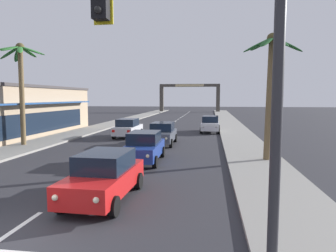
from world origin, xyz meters
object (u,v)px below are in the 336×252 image
object	(u,v)px
sedan_parked_nearest_kerb	(210,124)
palm_right_second	(271,73)
traffic_signal_mast	(107,27)
palm_left_second	(21,72)
sedan_fifth_in_queue	(162,133)
sedan_oncoming_far	(128,128)
town_gateway_arch	(189,94)
sedan_third_in_queue	(144,147)
sedan_lead_at_stop_bar	(105,176)

from	to	relation	value
sedan_parked_nearest_kerb	palm_right_second	bearing A→B (deg)	-77.09
traffic_signal_mast	palm_left_second	xyz separation A→B (m)	(-11.44, 14.03, 0.35)
palm_right_second	traffic_signal_mast	bearing A→B (deg)	-115.84
traffic_signal_mast	palm_left_second	world-z (taller)	palm_left_second
sedan_fifth_in_queue	palm_left_second	bearing A→B (deg)	-166.09
sedan_oncoming_far	palm_right_second	size ratio (longest dim) A/B	0.63
traffic_signal_mast	palm_left_second	bearing A→B (deg)	129.18
palm_right_second	sedan_fifth_in_queue	bearing A→B (deg)	141.68
sedan_oncoming_far	sedan_parked_nearest_kerb	xyz separation A→B (m)	(7.40, 5.00, 0.00)
sedan_parked_nearest_kerb	palm_right_second	world-z (taller)	palm_right_second
sedan_parked_nearest_kerb	sedan_fifth_in_queue	bearing A→B (deg)	-112.83
palm_left_second	town_gateway_arch	world-z (taller)	palm_left_second
traffic_signal_mast	sedan_oncoming_far	bearing A→B (deg)	104.65
sedan_third_in_queue	town_gateway_arch	distance (m)	58.58
sedan_fifth_in_queue	palm_right_second	bearing A→B (deg)	-38.32
town_gateway_arch	sedan_third_in_queue	bearing A→B (deg)	-88.45
palm_left_second	palm_right_second	distance (m)	17.06
sedan_parked_nearest_kerb	palm_left_second	world-z (taller)	palm_left_second
traffic_signal_mast	sedan_oncoming_far	xyz separation A→B (m)	(-5.27, 20.14, -4.20)
sedan_fifth_in_queue	sedan_oncoming_far	bearing A→B (deg)	135.79
sedan_third_in_queue	town_gateway_arch	bearing A→B (deg)	91.55
traffic_signal_mast	sedan_lead_at_stop_bar	bearing A→B (deg)	111.82
sedan_oncoming_far	palm_left_second	world-z (taller)	palm_left_second
traffic_signal_mast	sedan_third_in_queue	bearing A→B (deg)	98.56
sedan_lead_at_stop_bar	palm_left_second	world-z (taller)	palm_left_second
sedan_parked_nearest_kerb	palm_left_second	bearing A→B (deg)	-140.69
sedan_oncoming_far	palm_left_second	bearing A→B (deg)	-135.28
traffic_signal_mast	town_gateway_arch	bearing A→B (deg)	92.60
sedan_lead_at_stop_bar	sedan_third_in_queue	bearing A→B (deg)	89.90
sedan_third_in_queue	sedan_fifth_in_queue	bearing A→B (deg)	89.83
sedan_lead_at_stop_bar	sedan_parked_nearest_kerb	xyz separation A→B (m)	(3.67, 21.29, 0.00)
traffic_signal_mast	palm_left_second	distance (m)	18.11
sedan_third_in_queue	sedan_parked_nearest_kerb	world-z (taller)	same
traffic_signal_mast	palm_right_second	size ratio (longest dim) A/B	1.57
town_gateway_arch	sedan_fifth_in_queue	bearing A→B (deg)	-88.24
palm_left_second	sedan_lead_at_stop_bar	bearing A→B (deg)	-45.82
sedan_oncoming_far	town_gateway_arch	bearing A→B (deg)	87.46
sedan_lead_at_stop_bar	sedan_oncoming_far	xyz separation A→B (m)	(-3.72, 16.29, 0.00)
town_gateway_arch	palm_left_second	bearing A→B (deg)	-98.67
sedan_third_in_queue	palm_left_second	bearing A→B (deg)	158.70
traffic_signal_mast	sedan_fifth_in_queue	distance (m)	17.08
traffic_signal_mast	sedan_third_in_queue	world-z (taller)	traffic_signal_mast
sedan_parked_nearest_kerb	palm_right_second	distance (m)	15.01
traffic_signal_mast	town_gateway_arch	size ratio (longest dim) A/B	0.75
traffic_signal_mast	town_gateway_arch	xyz separation A→B (m)	(-3.11, 68.62, -0.59)
sedan_fifth_in_queue	sedan_parked_nearest_kerb	xyz separation A→B (m)	(3.64, 8.65, 0.00)
traffic_signal_mast	palm_right_second	bearing A→B (deg)	64.16
sedan_lead_at_stop_bar	sedan_oncoming_far	world-z (taller)	same
sedan_lead_at_stop_bar	town_gateway_arch	size ratio (longest dim) A/B	0.30
sedan_third_in_queue	town_gateway_arch	size ratio (longest dim) A/B	0.30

